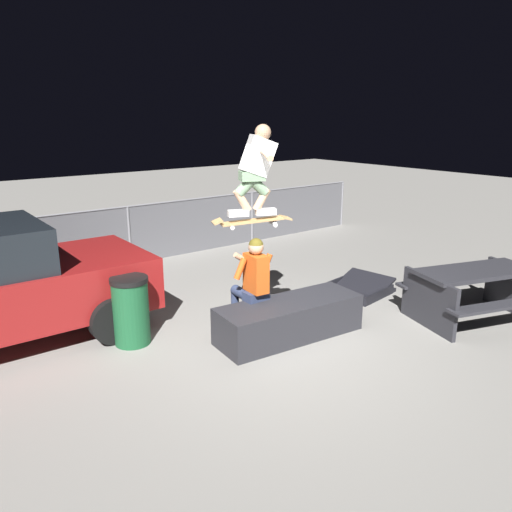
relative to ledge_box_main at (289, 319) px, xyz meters
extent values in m
plane|color=gray|center=(-0.25, -0.09, -0.25)|extent=(40.00, 40.00, 0.00)
cube|color=#28282D|center=(0.00, 0.00, 0.00)|extent=(2.03, 0.86, 0.49)
cube|color=#2D3856|center=(-0.31, 0.32, 0.31)|extent=(0.32, 0.20, 0.12)
cube|color=#D15119|center=(-0.31, 0.32, 0.62)|extent=(0.23, 0.36, 0.50)
sphere|color=tan|center=(-0.31, 0.32, 0.97)|extent=(0.20, 0.20, 0.20)
sphere|color=brown|center=(-0.31, 0.32, 0.99)|extent=(0.19, 0.19, 0.19)
cylinder|color=#D15119|center=(-0.50, 0.40, 0.69)|extent=(0.20, 0.10, 0.29)
cylinder|color=tan|center=(-0.41, 0.49, 0.79)|extent=(0.24, 0.09, 0.19)
cylinder|color=#D15119|center=(-0.10, 0.36, 0.69)|extent=(0.20, 0.10, 0.29)
cylinder|color=tan|center=(-0.18, 0.47, 0.79)|extent=(0.24, 0.09, 0.19)
cylinder|color=#2D3856|center=(-0.38, 0.53, 0.29)|extent=(0.18, 0.41, 0.14)
cylinder|color=#2D3856|center=(-0.36, 0.73, 0.02)|extent=(0.11, 0.11, 0.45)
cube|color=#2D9E66|center=(-0.36, 0.78, -0.21)|extent=(0.12, 0.27, 0.08)
cylinder|color=#2D3856|center=(-0.20, 0.51, 0.29)|extent=(0.18, 0.41, 0.14)
cylinder|color=#2D3856|center=(-0.18, 0.71, 0.02)|extent=(0.11, 0.11, 0.45)
cube|color=#2D9E66|center=(-0.18, 0.76, -0.21)|extent=(0.12, 0.27, 0.08)
cube|color=#AD8451|center=(-0.33, 0.38, 1.30)|extent=(0.82, 0.48, 0.07)
cube|color=#AD8451|center=(0.09, 0.21, 1.32)|extent=(0.19, 0.23, 0.05)
cube|color=#AD8451|center=(-0.74, 0.54, 1.32)|extent=(0.18, 0.23, 0.06)
cube|color=#99999E|center=(-0.07, 0.28, 1.27)|extent=(0.12, 0.17, 0.03)
cylinder|color=white|center=(-0.03, 0.36, 1.25)|extent=(0.06, 0.05, 0.05)
cylinder|color=white|center=(-0.10, 0.19, 1.25)|extent=(0.06, 0.05, 0.05)
cube|color=#99999E|center=(-0.59, 0.48, 1.27)|extent=(0.12, 0.17, 0.03)
cylinder|color=white|center=(-0.55, 0.57, 1.25)|extent=(0.06, 0.05, 0.05)
cylinder|color=white|center=(-0.62, 0.40, 1.25)|extent=(0.06, 0.05, 0.05)
cube|color=white|center=(-0.16, 0.31, 1.41)|extent=(0.28, 0.19, 0.08)
cube|color=white|center=(-0.49, 0.45, 1.41)|extent=(0.28, 0.19, 0.08)
cylinder|color=tan|center=(-0.21, 0.33, 1.57)|extent=(0.26, 0.18, 0.31)
cylinder|color=slate|center=(-0.28, 0.36, 1.77)|extent=(0.36, 0.24, 0.33)
cylinder|color=tan|center=(-0.44, 0.43, 1.57)|extent=(0.26, 0.18, 0.31)
cylinder|color=slate|center=(-0.38, 0.40, 1.77)|extent=(0.36, 0.24, 0.33)
cube|color=slate|center=(-0.33, 0.38, 1.87)|extent=(0.35, 0.30, 0.12)
cube|color=white|center=(-0.25, 0.35, 2.11)|extent=(0.50, 0.37, 0.52)
sphere|color=tan|center=(-0.20, 0.33, 2.39)|extent=(0.20, 0.20, 0.20)
cylinder|color=tan|center=(-0.15, 0.55, 2.17)|extent=(0.24, 0.44, 0.19)
cylinder|color=tan|center=(-0.31, 0.14, 2.17)|extent=(0.24, 0.44, 0.19)
cube|color=black|center=(2.04, 0.57, -0.22)|extent=(1.06, 0.98, 0.06)
cube|color=black|center=(2.04, 0.57, -0.16)|extent=(1.03, 0.97, 0.33)
cube|color=black|center=(2.04, 0.99, -0.17)|extent=(0.85, 0.16, 0.15)
cube|color=black|center=(2.04, 0.15, -0.17)|extent=(0.85, 0.16, 0.15)
cube|color=#28282D|center=(2.46, -1.16, 0.47)|extent=(1.83, 1.19, 0.06)
cube|color=#28282D|center=(2.63, -0.64, 0.17)|extent=(1.69, 0.75, 0.04)
cube|color=#28282D|center=(2.29, -1.69, 0.17)|extent=(1.69, 0.75, 0.04)
cube|color=#28282D|center=(1.73, -0.93, 0.11)|extent=(0.40, 1.06, 0.72)
cylinder|color=#19512D|center=(-1.73, 1.08, 0.17)|extent=(0.45, 0.45, 0.83)
cylinder|color=black|center=(-1.73, 1.08, 0.61)|extent=(0.48, 0.48, 0.06)
cylinder|color=slate|center=(-0.25, 4.43, 0.33)|extent=(0.05, 0.05, 1.14)
cylinder|color=slate|center=(2.75, 4.43, 0.33)|extent=(0.05, 0.05, 1.14)
cylinder|color=slate|center=(5.75, 4.43, 0.33)|extent=(0.05, 0.05, 1.14)
cylinder|color=slate|center=(-0.25, 4.43, 0.90)|extent=(12.00, 0.04, 0.04)
cube|color=#59595E|center=(-0.25, 4.43, 0.33)|extent=(12.00, 0.01, 1.14)
cylinder|color=black|center=(-1.90, 2.96, 0.05)|extent=(0.60, 0.22, 0.60)
cylinder|color=black|center=(-1.91, 1.26, 0.05)|extent=(0.60, 0.22, 0.60)
camera|label=1|loc=(-4.07, -4.56, 2.59)|focal=35.02mm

